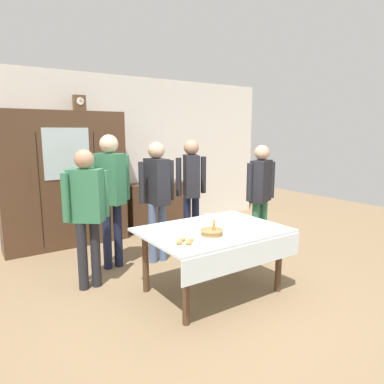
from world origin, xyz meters
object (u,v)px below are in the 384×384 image
(tea_cup_mid_right, at_px, (197,223))
(person_by_cabinet, at_px, (261,189))
(spoon_far_left, at_px, (155,230))
(person_beside_shelf, at_px, (86,206))
(tea_cup_back_edge, at_px, (180,231))
(tea_cup_center, at_px, (208,217))
(bookshelf_low, at_px, (157,206))
(person_behind_table_left, at_px, (111,188))
(wall_cabinet, at_px, (65,180))
(bread_basket, at_px, (212,232))
(tea_cup_mid_left, at_px, (248,226))
(person_behind_table_right, at_px, (157,190))
(pastry_plate, at_px, (185,243))
(person_near_right_end, at_px, (191,184))
(tea_cup_far_right, at_px, (223,219))
(spoon_mid_right, at_px, (248,223))
(mantel_clock, at_px, (79,103))
(tea_cup_near_right, at_px, (233,234))
(dining_table, at_px, (214,238))

(tea_cup_mid_right, relative_size, person_by_cabinet, 0.08)
(spoon_far_left, height_order, person_beside_shelf, person_beside_shelf)
(tea_cup_back_edge, bearing_deg, tea_cup_center, 27.80)
(bookshelf_low, xyz_separation_m, tea_cup_mid_right, (-0.77, -2.38, 0.33))
(person_by_cabinet, bearing_deg, person_behind_table_left, 160.40)
(wall_cabinet, relative_size, bread_basket, 8.62)
(tea_cup_mid_left, height_order, person_behind_table_right, person_behind_table_right)
(wall_cabinet, relative_size, bookshelf_low, 1.87)
(pastry_plate, bearing_deg, person_near_right_end, 54.25)
(bookshelf_low, bearing_deg, tea_cup_mid_left, -98.13)
(bread_basket, relative_size, person_by_cabinet, 0.15)
(person_behind_table_left, bearing_deg, tea_cup_far_right, -48.41)
(wall_cabinet, height_order, tea_cup_back_edge, wall_cabinet)
(tea_cup_mid_right, bearing_deg, wall_cabinet, 110.09)
(bread_basket, bearing_deg, tea_cup_back_edge, 136.69)
(person_beside_shelf, xyz_separation_m, person_behind_table_left, (0.45, 0.43, 0.11))
(tea_cup_center, bearing_deg, tea_cup_mid_right, -151.49)
(wall_cabinet, xyz_separation_m, person_near_right_end, (1.50, -1.24, -0.03))
(person_beside_shelf, bearing_deg, wall_cabinet, 83.28)
(person_behind_table_left, bearing_deg, bookshelf_low, 43.89)
(bread_basket, distance_m, spoon_mid_right, 0.65)
(tea_cup_back_edge, xyz_separation_m, bread_basket, (0.24, -0.23, 0.01))
(tea_cup_far_right, height_order, person_behind_table_left, person_behind_table_left)
(spoon_mid_right, bearing_deg, spoon_far_left, 161.89)
(wall_cabinet, relative_size, tea_cup_mid_left, 15.92)
(mantel_clock, height_order, person_behind_table_left, mantel_clock)
(bookshelf_low, bearing_deg, tea_cup_near_right, -103.68)
(tea_cup_far_right, height_order, bread_basket, bread_basket)
(tea_cup_near_right, bearing_deg, pastry_plate, 172.83)
(tea_cup_mid_right, distance_m, tea_cup_center, 0.29)
(spoon_far_left, bearing_deg, tea_cup_back_edge, -57.32)
(spoon_mid_right, bearing_deg, pastry_plate, -167.37)
(wall_cabinet, relative_size, tea_cup_far_right, 15.92)
(bookshelf_low, xyz_separation_m, spoon_mid_right, (-0.23, -2.65, 0.30))
(tea_cup_back_edge, height_order, person_beside_shelf, person_beside_shelf)
(tea_cup_back_edge, distance_m, spoon_far_left, 0.30)
(mantel_clock, relative_size, tea_cup_far_right, 1.85)
(person_behind_table_left, bearing_deg, pastry_plate, -85.59)
(tea_cup_mid_right, bearing_deg, person_near_right_end, 58.95)
(dining_table, bearing_deg, person_by_cabinet, 25.40)
(spoon_mid_right, distance_m, person_near_right_end, 1.38)
(tea_cup_far_right, distance_m, person_by_cabinet, 1.09)
(mantel_clock, distance_m, spoon_mid_right, 3.18)
(tea_cup_back_edge, distance_m, bread_basket, 0.34)
(person_beside_shelf, bearing_deg, bread_basket, -47.31)
(tea_cup_mid_right, bearing_deg, tea_cup_far_right, -4.98)
(person_near_right_end, bearing_deg, dining_table, -114.16)
(wall_cabinet, height_order, bread_basket, wall_cabinet)
(person_near_right_end, relative_size, person_behind_table_left, 0.95)
(tea_cup_far_right, distance_m, person_near_right_end, 1.18)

